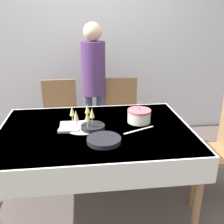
{
  "coord_description": "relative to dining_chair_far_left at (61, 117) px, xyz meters",
  "views": [
    {
      "loc": [
        -0.1,
        -2.05,
        1.69
      ],
      "look_at": [
        0.15,
        0.07,
        0.88
      ],
      "focal_mm": 42.0,
      "sensor_mm": 36.0,
      "label": 1
    }
  ],
  "objects": [
    {
      "name": "ground_plane",
      "position": [
        0.36,
        -0.9,
        -0.53
      ],
      "size": [
        12.0,
        12.0,
        0.0
      ],
      "primitive_type": "plane",
      "color": "#564C47"
    },
    {
      "name": "wall_back",
      "position": [
        0.36,
        0.75,
        0.82
      ],
      "size": [
        8.0,
        0.05,
        2.7
      ],
      "color": "silver",
      "rests_on": "ground_plane"
    },
    {
      "name": "dining_table",
      "position": [
        0.36,
        -0.9,
        0.13
      ],
      "size": [
        1.64,
        1.16,
        0.76
      ],
      "color": "white",
      "rests_on": "ground_plane"
    },
    {
      "name": "dining_chair_far_left",
      "position": [
        0.0,
        0.0,
        0.0
      ],
      "size": [
        0.43,
        0.43,
        0.96
      ],
      "color": "olive",
      "rests_on": "ground_plane"
    },
    {
      "name": "dining_chair_far_right",
      "position": [
        0.73,
        -0.0,
        0.0
      ],
      "size": [
        0.44,
        0.44,
        0.96
      ],
      "color": "olive",
      "rests_on": "ground_plane"
    },
    {
      "name": "dining_chair_right_end",
      "position": [
        1.5,
        -0.91,
        0.0
      ],
      "size": [
        0.45,
        0.45,
        0.96
      ],
      "color": "olive",
      "rests_on": "ground_plane"
    },
    {
      "name": "birthday_cake",
      "position": [
        0.77,
        -0.8,
        0.29
      ],
      "size": [
        0.21,
        0.21,
        0.19
      ],
      "color": "silver",
      "rests_on": "dining_table"
    },
    {
      "name": "champagne_tray",
      "position": [
        0.27,
        -0.86,
        0.31
      ],
      "size": [
        0.31,
        0.31,
        0.18
      ],
      "color": "silver",
      "rests_on": "dining_table"
    },
    {
      "name": "plate_stack_main",
      "position": [
        0.42,
        -1.16,
        0.25
      ],
      "size": [
        0.26,
        0.26,
        0.03
      ],
      "color": "black",
      "rests_on": "dining_table"
    },
    {
      "name": "plate_stack_dessert",
      "position": [
        0.35,
        -0.92,
        0.26
      ],
      "size": [
        0.2,
        0.2,
        0.04
      ],
      "color": "black",
      "rests_on": "dining_table"
    },
    {
      "name": "cake_knife",
      "position": [
        0.73,
        -0.98,
        0.24
      ],
      "size": [
        0.28,
        0.14,
        0.0
      ],
      "color": "silver",
      "rests_on": "dining_table"
    },
    {
      "name": "fork_pile",
      "position": [
        0.14,
        -0.93,
        0.24
      ],
      "size": [
        0.17,
        0.06,
        0.02
      ],
      "color": "silver",
      "rests_on": "dining_table"
    },
    {
      "name": "napkin_pile",
      "position": [
        0.14,
        -0.8,
        0.24
      ],
      "size": [
        0.15,
        0.15,
        0.01
      ],
      "color": "pink",
      "rests_on": "dining_table"
    },
    {
      "name": "person_standing",
      "position": [
        0.41,
        0.09,
        0.44
      ],
      "size": [
        0.28,
        0.28,
        1.6
      ],
      "color": "#3F4C72",
      "rests_on": "ground_plane"
    }
  ]
}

